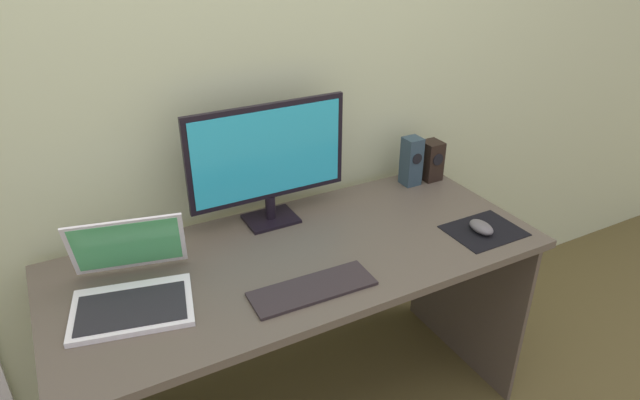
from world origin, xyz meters
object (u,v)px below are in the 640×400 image
Objects in this scene: speaker_near_monitor at (411,161)px; mouse at (481,227)px; keyboard_external at (313,289)px; speaker_right at (431,160)px; monitor at (268,159)px; laptop at (131,286)px.

speaker_near_monitor is 1.98× the size of mouse.
keyboard_external is (-0.68, -0.44, -0.09)m from speaker_near_monitor.
speaker_near_monitor reaches higher than mouse.
speaker_right is at bearing -0.06° from speaker_near_monitor.
keyboard_external is at bearing -146.75° from speaker_near_monitor.
monitor is 0.74m from speaker_right.
monitor reaches higher than speaker_near_monitor.
laptop is at bearing 171.95° from mouse.
keyboard_external is (-0.06, -0.43, -0.24)m from monitor.
keyboard_external is at bearing -23.56° from laptop.
monitor is at bearing 84.04° from keyboard_external.
speaker_right reaches higher than keyboard_external.
mouse is (0.66, 0.01, 0.02)m from keyboard_external.
speaker_near_monitor is at bearing 1.02° from monitor.
monitor reaches higher than laptop.
speaker_right is 0.42× the size of laptop.
keyboard_external is (0.47, -0.21, -0.04)m from laptop.
laptop is 1.04× the size of keyboard_external.
mouse is at bearing -91.95° from speaker_near_monitor.
speaker_near_monitor reaches higher than speaker_right.
keyboard_external is 0.66m from mouse.
speaker_near_monitor is (-0.10, 0.00, 0.02)m from speaker_right.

